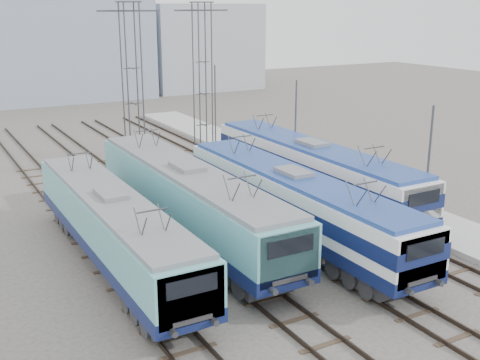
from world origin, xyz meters
name	(u,v)px	position (x,y,z in m)	size (l,w,h in m)	color
ground	(311,288)	(0.00, 0.00, 0.00)	(160.00, 160.00, 0.00)	#514C47
platform	(369,199)	(10.20, 8.00, 0.15)	(4.00, 70.00, 0.30)	#9E9E99
locomotive_far_left	(114,226)	(-6.75, 5.93, 2.15)	(2.73, 17.20, 3.24)	#0F1846
locomotive_center_left	(190,198)	(-2.25, 7.52, 2.33)	(2.97, 18.79, 3.54)	#0F1846
locomotive_center_right	(295,201)	(2.25, 4.65, 2.28)	(2.83, 17.88, 3.36)	#0F1846
locomotive_far_right	(313,167)	(6.75, 9.33, 2.33)	(2.89, 18.29, 3.44)	#0F1846
catenary_tower_west	(132,80)	(0.00, 22.00, 6.64)	(4.50, 1.20, 12.00)	#3F4247
catenary_tower_east	(203,73)	(6.50, 24.00, 6.64)	(4.50, 1.20, 12.00)	#3F4247
mast_front	(428,173)	(8.60, 2.00, 3.50)	(0.12, 0.12, 7.00)	#3F4247
mast_mid	(295,132)	(8.60, 14.00, 3.50)	(0.12, 0.12, 7.00)	#3F4247
mast_rear	(215,107)	(8.60, 26.00, 3.50)	(0.12, 0.12, 7.00)	#3F4247
building_center	(56,28)	(4.00, 62.00, 9.00)	(22.00, 14.00, 18.00)	#8B97AE
building_east	(197,46)	(24.00, 62.00, 6.00)	(16.00, 12.00, 12.00)	#9DA5B1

